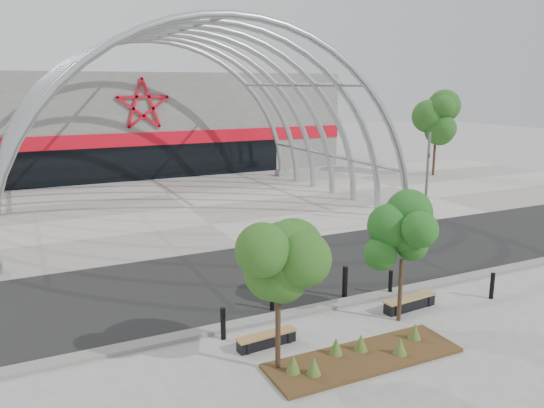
# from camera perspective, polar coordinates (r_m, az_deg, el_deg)

# --- Properties ---
(ground) EXTENTS (140.00, 140.00, 0.00)m
(ground) POSITION_cam_1_polar(r_m,az_deg,el_deg) (17.88, 5.68, -10.74)
(ground) COLOR gray
(ground) RESTS_ON ground
(road) EXTENTS (140.00, 7.00, 0.02)m
(road) POSITION_cam_1_polar(r_m,az_deg,el_deg) (20.72, 0.61, -7.28)
(road) COLOR black
(road) RESTS_ON ground
(forecourt) EXTENTS (60.00, 17.00, 0.04)m
(forecourt) POSITION_cam_1_polar(r_m,az_deg,el_deg) (31.50, -9.13, -0.42)
(forecourt) COLOR gray
(forecourt) RESTS_ON ground
(kerb) EXTENTS (60.00, 0.50, 0.12)m
(kerb) POSITION_cam_1_polar(r_m,az_deg,el_deg) (17.67, 6.11, -10.84)
(kerb) COLOR slate
(kerb) RESTS_ON ground
(arena_building) EXTENTS (34.00, 15.24, 8.00)m
(arena_building) POSITION_cam_1_polar(r_m,az_deg,el_deg) (48.28, -15.55, 8.59)
(arena_building) COLOR slate
(arena_building) RESTS_ON ground
(vault_canopy) EXTENTS (20.80, 15.80, 20.36)m
(vault_canopy) POSITION_cam_1_polar(r_m,az_deg,el_deg) (31.50, -9.13, -0.42)
(vault_canopy) COLOR #9EA4A9
(vault_canopy) RESTS_ON ground
(planting_bed) EXTENTS (5.36, 1.67, 0.57)m
(planting_bed) POSITION_cam_1_polar(r_m,az_deg,el_deg) (14.72, 9.59, -15.73)
(planting_bed) COLOR #3F2F16
(planting_bed) RESTS_ON ground
(signal_pole) EXTENTS (0.13, 0.67, 4.79)m
(signal_pole) POSITION_cam_1_polar(r_m,az_deg,el_deg) (27.83, 16.33, 2.71)
(signal_pole) COLOR slate
(signal_pole) RESTS_ON ground
(street_tree_0) EXTENTS (1.86, 1.86, 4.24)m
(street_tree_0) POSITION_cam_1_polar(r_m,az_deg,el_deg) (12.86, 0.66, -5.66)
(street_tree_0) COLOR black
(street_tree_0) RESTS_ON ground
(street_tree_1) EXTENTS (1.62, 1.62, 3.83)m
(street_tree_1) POSITION_cam_1_polar(r_m,az_deg,el_deg) (16.23, 13.94, -3.21)
(street_tree_1) COLOR black
(street_tree_1) RESTS_ON ground
(bench_0) EXTENTS (1.79, 0.50, 0.37)m
(bench_0) POSITION_cam_1_polar(r_m,az_deg,el_deg) (15.17, -0.59, -14.43)
(bench_0) COLOR black
(bench_0) RESTS_ON ground
(bench_1) EXTENTS (2.00, 0.59, 0.41)m
(bench_1) POSITION_cam_1_polar(r_m,az_deg,el_deg) (17.98, 14.59, -10.28)
(bench_1) COLOR black
(bench_1) RESTS_ON ground
(bollard_0) EXTENTS (0.15, 0.15, 0.94)m
(bollard_0) POSITION_cam_1_polar(r_m,az_deg,el_deg) (15.48, -5.28, -12.70)
(bollard_0) COLOR black
(bollard_0) RESTS_ON ground
(bollard_1) EXTENTS (0.14, 0.14, 0.90)m
(bollard_1) POSITION_cam_1_polar(r_m,az_deg,el_deg) (17.21, 0.01, -10.00)
(bollard_1) COLOR black
(bollard_1) RESTS_ON ground
(bollard_2) EXTENTS (0.18, 0.18, 1.10)m
(bollard_2) POSITION_cam_1_polar(r_m,az_deg,el_deg) (18.35, 7.85, -8.32)
(bollard_2) COLOR black
(bollard_2) RESTS_ON ground
(bollard_3) EXTENTS (0.14, 0.14, 0.88)m
(bollard_3) POSITION_cam_1_polar(r_m,az_deg,el_deg) (18.88, 12.63, -8.26)
(bollard_3) COLOR black
(bollard_3) RESTS_ON ground
(bollard_4) EXTENTS (0.15, 0.15, 0.91)m
(bollard_4) POSITION_cam_1_polar(r_m,az_deg,el_deg) (19.60, 22.59, -8.12)
(bollard_4) COLOR black
(bollard_4) RESTS_ON ground
(bg_tree_1) EXTENTS (2.70, 2.70, 5.91)m
(bg_tree_1) POSITION_cam_1_polar(r_m,az_deg,el_deg) (43.68, 17.27, 8.44)
(bg_tree_1) COLOR black
(bg_tree_1) RESTS_ON ground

